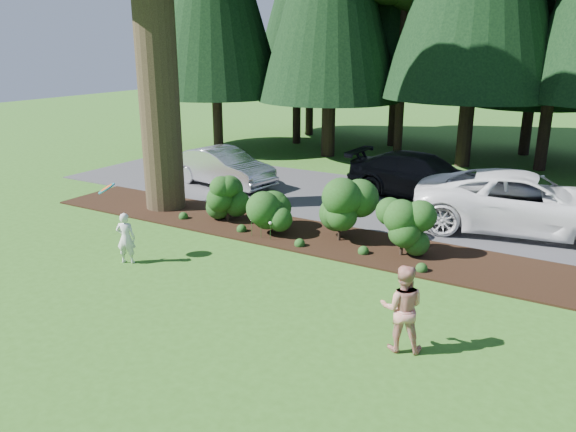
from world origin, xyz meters
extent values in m
plane|color=#305F1B|center=(0.00, 0.00, 0.00)|extent=(80.00, 80.00, 0.00)
cube|color=black|center=(0.00, 3.25, 0.03)|extent=(16.00, 2.50, 0.05)
cube|color=#38383A|center=(0.00, 7.50, 0.01)|extent=(22.00, 6.00, 0.03)
cylinder|color=black|center=(-4.60, 3.40, 6.00)|extent=(1.24, 1.24, 12.00)
sphere|color=#1E3E13|center=(-2.00, 3.20, 0.66)|extent=(1.08, 1.08, 1.08)
cylinder|color=black|center=(-2.00, 3.20, 0.15)|extent=(0.08, 0.08, 0.30)
sphere|color=#1E3E13|center=(-0.20, 3.00, 0.94)|extent=(1.35, 1.35, 1.35)
cylinder|color=black|center=(-0.20, 3.00, 0.15)|extent=(0.08, 0.08, 0.30)
sphere|color=#1E3E13|center=(1.60, 3.30, 0.83)|extent=(1.26, 1.26, 1.26)
cylinder|color=black|center=(1.60, 3.30, 0.15)|extent=(0.08, 0.08, 0.30)
sphere|color=#1E3E13|center=(3.40, 3.10, 0.72)|extent=(1.17, 1.17, 1.17)
cylinder|color=black|center=(3.40, 3.10, 0.15)|extent=(0.08, 0.08, 0.30)
cylinder|color=#1E3E13|center=(-0.60, 2.40, 0.25)|extent=(0.01, 0.01, 0.50)
sphere|color=white|center=(-0.60, 2.40, 0.52)|extent=(0.09, 0.09, 0.09)
cylinder|color=#1E3E13|center=(-0.30, 2.40, 0.25)|extent=(0.01, 0.01, 0.50)
sphere|color=white|center=(-0.30, 2.40, 0.52)|extent=(0.09, 0.09, 0.09)
cylinder|color=#1E3E13|center=(0.00, 2.40, 0.25)|extent=(0.01, 0.01, 0.50)
sphere|color=white|center=(0.00, 2.40, 0.52)|extent=(0.09, 0.09, 0.09)
cylinder|color=black|center=(-9.50, 14.00, 4.90)|extent=(0.50, 0.50, 9.80)
cylinder|color=black|center=(-7.00, 14.50, 4.55)|extent=(0.50, 0.50, 9.10)
cylinder|color=black|center=(-4.00, 15.00, 5.25)|extent=(0.50, 0.50, 10.50)
cylinder|color=black|center=(-1.00, 13.50, 4.38)|extent=(0.50, 0.50, 8.75)
cylinder|color=black|center=(2.00, 14.50, 5.60)|extent=(0.50, 0.50, 11.20)
cylinder|color=black|center=(5.00, 15.50, 4.72)|extent=(0.50, 0.50, 9.45)
cylinder|color=black|center=(-8.00, 18.50, 5.60)|extent=(0.50, 0.50, 11.20)
cylinder|color=black|center=(-2.50, 18.00, 5.25)|extent=(0.50, 0.50, 10.50)
cylinder|color=black|center=(3.50, 19.00, 5.95)|extent=(0.50, 0.50, 11.90)
imported|color=silver|center=(-4.72, 6.66, 0.72)|extent=(4.36, 2.07, 1.38)
imported|color=white|center=(5.67, 6.65, 0.86)|extent=(6.34, 3.75, 1.65)
imported|color=black|center=(2.10, 8.74, 0.77)|extent=(5.17, 2.25, 1.48)
imported|color=silver|center=(-2.17, -0.63, 0.63)|extent=(0.54, 0.46, 1.26)
imported|color=red|center=(4.88, -1.13, 0.78)|extent=(0.91, 0.81, 1.56)
cylinder|color=#187285|center=(-2.68, -0.62, 1.79)|extent=(0.48, 0.43, 0.33)
cylinder|color=#EA4F13|center=(-2.68, -0.62, 1.80)|extent=(0.33, 0.30, 0.23)
camera|label=1|loc=(7.59, -9.57, 5.10)|focal=35.00mm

